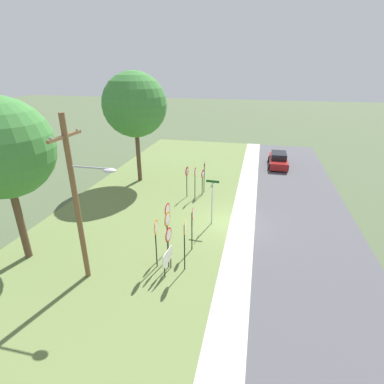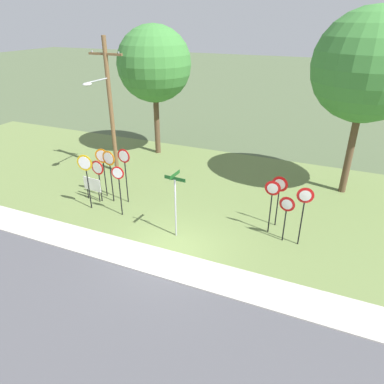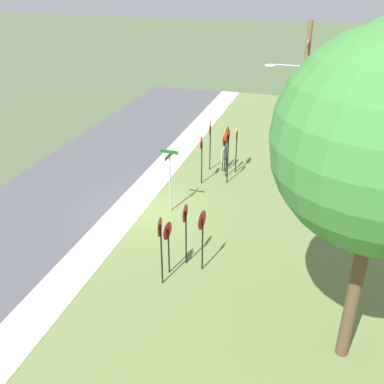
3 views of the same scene
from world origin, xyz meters
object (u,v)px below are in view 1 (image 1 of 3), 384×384
Objects in this scene: stop_sign_center_tall at (168,226)px; oak_tree_left at (2,149)px; yield_sign_far_right at (195,176)px; yield_sign_near_left at (203,177)px; utility_pole at (78,196)px; stop_sign_far_center at (185,233)px; parked_sedan_distant at (278,160)px; oak_tree_right at (135,105)px; yield_sign_far_left at (205,169)px; stop_sign_far_left at (156,233)px; notice_board at (167,258)px; stop_sign_near_right at (192,221)px; yield_sign_near_right at (187,175)px; street_name_post at (212,198)px; stop_sign_near_left at (167,217)px; stop_sign_far_right at (168,239)px.

oak_tree_left reaches higher than stop_sign_center_tall.
stop_sign_center_tall reaches higher than yield_sign_far_right.
utility_pole reaches higher than yield_sign_near_left.
stop_sign_far_center is 8.67m from yield_sign_far_right.
yield_sign_near_left reaches higher than parked_sedan_distant.
yield_sign_far_left is at bearing -103.57° from oak_tree_right.
stop_sign_center_tall is 0.30× the size of oak_tree_right.
yield_sign_far_right is at bearing 153.60° from yield_sign_far_left.
stop_sign_center_tall is 8.68m from yield_sign_near_left.
stop_sign_far_left reaches higher than yield_sign_far_right.
notice_board is at bearing -177.19° from yield_sign_far_right.
stop_sign_near_right is 7.22m from yield_sign_near_right.
stop_sign_center_tall is 8.41m from oak_tree_left.
yield_sign_far_left is 0.60× the size of parked_sedan_distant.
stop_sign_far_center is 0.34× the size of oak_tree_left.
street_name_post is 2.37× the size of notice_board.
stop_sign_near_left is 0.37× the size of utility_pole.
yield_sign_near_right is 10.74m from utility_pole.
notice_board is at bearing -159.92° from stop_sign_center_tall.
oak_tree_left is at bearing 141.96° from yield_sign_far_right.
oak_tree_right is at bearing 32.33° from stop_sign_near_left.
stop_sign_far_center is 1.16× the size of yield_sign_near_right.
oak_tree_right is (11.39, 6.98, 4.39)m from stop_sign_far_center.
stop_sign_far_center is (-1.33, -1.27, -0.00)m from stop_sign_near_left.
oak_tree_left is (-10.66, 7.51, 3.89)m from yield_sign_far_left.
stop_sign_near_left reaches higher than notice_board.
oak_tree_left is (-9.30, 7.07, 4.00)m from yield_sign_far_right.
notice_board is (-9.15, -1.24, -0.98)m from yield_sign_near_right.
stop_sign_far_right is 1.07× the size of yield_sign_near_left.
yield_sign_far_right is 10.73m from utility_pole.
yield_sign_near_right is at bearing 123.55° from yield_sign_near_left.
yield_sign_near_right is (8.74, 2.01, -0.26)m from stop_sign_far_center.
stop_sign_center_tall is 2.21× the size of notice_board.
parked_sedan_distant is at bearing -35.24° from oak_tree_left.
street_name_post is at bearing -153.73° from yield_sign_far_right.
parked_sedan_distant is at bearing -43.55° from yield_sign_far_left.
oak_tree_left is (-0.33, 7.63, 5.02)m from notice_board.
yield_sign_far_right is at bearing 30.43° from street_name_post.
stop_sign_far_right is at bearing 172.13° from yield_sign_far_left.
stop_sign_far_right is at bearing 13.04° from notice_board.
stop_sign_center_tall is at bearing 160.62° from parked_sedan_distant.
yield_sign_far_left is (8.13, 0.85, 0.16)m from stop_sign_near_right.
stop_sign_far_center is 1.13× the size of yield_sign_far_right.
parked_sedan_distant is (18.52, -6.56, -1.33)m from stop_sign_far_left.
yield_sign_far_right is at bearing 8.96° from notice_board.
stop_sign_center_tall is (0.58, 0.21, 0.40)m from stop_sign_far_right.
stop_sign_center_tall reaches higher than yield_sign_far_left.
stop_sign_near_left reaches higher than yield_sign_far_right.
yield_sign_far_right is (7.96, 0.30, -0.17)m from stop_sign_center_tall.
street_name_post reaches higher than stop_sign_near_right.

